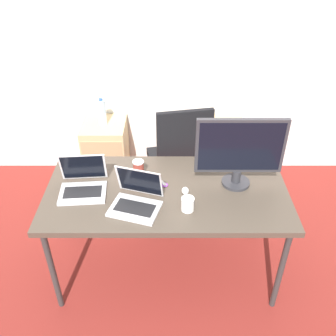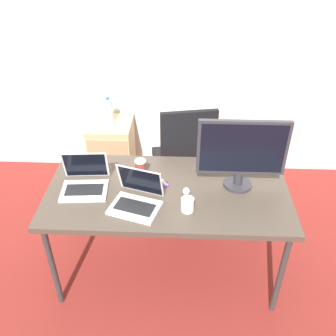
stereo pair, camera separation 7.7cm
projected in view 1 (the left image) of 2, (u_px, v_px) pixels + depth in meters
ground_plane at (168, 266)px, 2.95m from camera, size 14.00×14.00×0.00m
wall_back at (169, 45)px, 3.36m from camera, size 10.00×0.05×2.60m
desk at (168, 196)px, 2.54m from camera, size 1.62×0.81×0.77m
office_chair at (180, 170)px, 3.31m from camera, size 0.56×0.60×1.09m
cabinet_left at (108, 152)px, 3.72m from camera, size 0.41×0.44×0.64m
cabinet_right at (222, 153)px, 3.72m from camera, size 0.41×0.44×0.64m
water_bottle at (104, 112)px, 3.47m from camera, size 0.08×0.08×0.26m
laptop_left at (138, 199)px, 2.35m from camera, size 0.36×0.35×0.24m
laptop_right at (84, 184)px, 2.48m from camera, size 0.32×0.29×0.24m
monitor at (241, 151)px, 2.41m from camera, size 0.58×0.19×0.50m
mouse at (187, 191)px, 2.47m from camera, size 0.05×0.07×0.03m
coffee_cup_white at (189, 204)px, 2.32m from camera, size 0.08×0.08×0.09m
coffee_cup_brown at (140, 169)px, 2.60m from camera, size 0.08×0.08×0.12m
scissors at (163, 182)px, 2.57m from camera, size 0.12×0.16×0.01m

